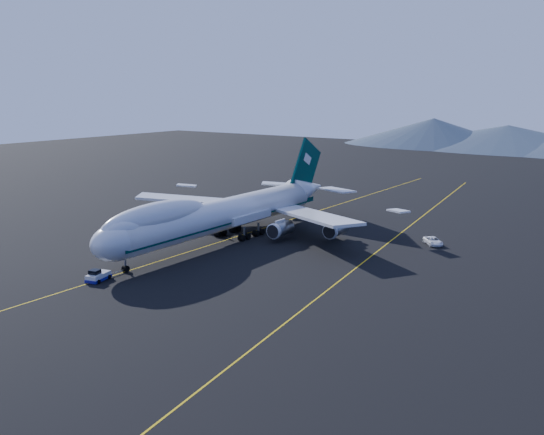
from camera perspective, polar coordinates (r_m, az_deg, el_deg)
The scene contains 6 objects.
ground at distance 126.29m, azimuth -4.60°, elevation -2.20°, with size 500.00×500.00×0.00m, color black.
taxiway_line_main at distance 126.29m, azimuth -4.60°, elevation -2.20°, with size 0.25×220.00×0.01m, color gold.
taxiway_line_side at distance 118.95m, azimuth 9.79°, elevation -3.23°, with size 0.25×200.00×0.01m, color gold.
boeing_747 at distance 125.02m, azimuth -4.64°, elevation 0.38°, with size 59.62×72.43×19.37m.
pushback_tug at distance 104.13m, azimuth -16.03°, elevation -5.39°, with size 3.33×4.81×1.91m.
service_van at distance 126.85m, azimuth 14.92°, elevation -2.15°, with size 2.59×5.61×1.56m, color white.
Camera 1 is at (78.12, -94.32, 30.83)m, focal length 40.00 mm.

